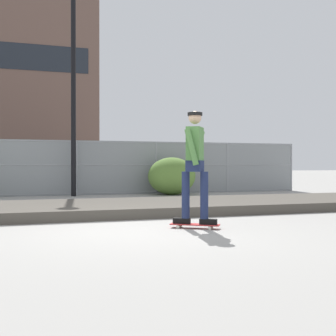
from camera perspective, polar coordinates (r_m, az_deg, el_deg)
The scene contains 8 objects.
ground_plane at distance 7.23m, azimuth -2.72°, elevation -7.80°, with size 120.00×120.00×0.00m, color gray.
gravel_berm at distance 9.94m, azimuth -7.15°, elevation -4.95°, with size 14.82×2.95×0.20m, color #4C473F.
skateboard at distance 7.45m, azimuth 3.39°, elevation -7.11°, with size 0.77×0.61×0.07m.
skater at distance 7.39m, azimuth 3.39°, elevation 1.09°, with size 0.65×0.61×1.83m.
chain_fence at distance 15.62m, azimuth -11.34°, elevation 0.06°, with size 16.83×0.06×1.85m.
street_lamp at distance 15.58m, azimuth -11.76°, elevation 14.30°, with size 0.44×0.44×7.81m.
parked_car_mid at distance 17.91m, azimuth -8.31°, elevation -0.19°, with size 4.54×2.23×1.66m.
shrub_center at distance 15.53m, azimuth 0.48°, elevation -1.02°, with size 1.65×1.35×1.28m.
Camera 1 is at (-1.94, -6.88, 1.04)m, focal length 48.71 mm.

